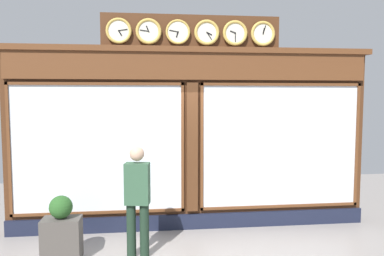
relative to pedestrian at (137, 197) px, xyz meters
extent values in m
cube|color=#4C2B16|center=(-0.96, -1.27, 0.67)|extent=(6.55, 0.30, 3.20)
cube|color=#191E33|center=(-0.96, -1.10, -0.79)|extent=(6.55, 0.08, 0.28)
cube|color=brown|center=(-0.96, -1.08, 2.03)|extent=(6.41, 0.08, 0.48)
cube|color=brown|center=(-0.96, -1.10, 2.32)|extent=(6.68, 0.20, 0.10)
cube|color=silver|center=(-2.62, -1.11, 0.58)|extent=(2.92, 0.02, 2.22)
cube|color=brown|center=(-2.62, -1.09, 1.72)|extent=(3.02, 0.04, 0.05)
cube|color=brown|center=(-2.62, -1.09, -0.56)|extent=(3.02, 0.04, 0.05)
cube|color=brown|center=(-4.10, -1.09, 0.58)|extent=(0.05, 0.04, 2.32)
cube|color=brown|center=(-1.13, -1.09, 0.58)|extent=(0.05, 0.04, 2.32)
cube|color=silver|center=(0.71, -1.11, 0.58)|extent=(2.92, 0.02, 2.22)
cube|color=brown|center=(0.71, -1.09, 1.72)|extent=(3.02, 0.04, 0.05)
cube|color=brown|center=(0.71, -1.09, -0.56)|extent=(3.02, 0.04, 0.05)
cube|color=brown|center=(2.19, -1.09, 0.58)|extent=(0.05, 0.04, 2.32)
cube|color=brown|center=(-0.78, -1.09, 0.58)|extent=(0.05, 0.04, 2.32)
cube|color=#4C2B16|center=(-0.96, -1.09, 0.58)|extent=(0.20, 0.10, 2.32)
cube|color=#4C2B16|center=(-0.96, -1.14, 2.62)|extent=(3.17, 0.06, 0.63)
cylinder|color=silver|center=(-2.23, -1.06, 2.62)|extent=(0.36, 0.02, 0.36)
torus|color=gold|center=(-2.23, -1.06, 2.62)|extent=(0.45, 0.05, 0.45)
cube|color=black|center=(-2.24, -1.05, 2.67)|extent=(0.04, 0.01, 0.10)
cube|color=black|center=(-2.25, -1.05, 2.69)|extent=(0.06, 0.01, 0.15)
sphere|color=black|center=(-2.23, -1.05, 2.62)|extent=(0.02, 0.02, 0.02)
cylinder|color=silver|center=(-1.72, -1.06, 2.62)|extent=(0.36, 0.02, 0.36)
torus|color=gold|center=(-1.72, -1.06, 2.62)|extent=(0.45, 0.06, 0.45)
cube|color=black|center=(-1.67, -1.05, 2.64)|extent=(0.10, 0.01, 0.05)
cube|color=black|center=(-1.72, -1.05, 2.54)|extent=(0.02, 0.01, 0.15)
sphere|color=black|center=(-1.72, -1.05, 2.62)|extent=(0.02, 0.02, 0.02)
cylinder|color=silver|center=(-1.21, -1.06, 2.62)|extent=(0.36, 0.02, 0.36)
torus|color=gold|center=(-1.21, -1.06, 2.62)|extent=(0.45, 0.06, 0.45)
cube|color=black|center=(-1.25, -1.05, 2.60)|extent=(0.10, 0.01, 0.06)
cube|color=black|center=(-1.25, -1.05, 2.56)|extent=(0.10, 0.01, 0.13)
sphere|color=black|center=(-1.21, -1.05, 2.62)|extent=(0.02, 0.02, 0.02)
cylinder|color=silver|center=(-0.70, -1.06, 2.62)|extent=(0.36, 0.02, 0.36)
torus|color=gold|center=(-0.70, -1.06, 2.62)|extent=(0.43, 0.04, 0.43)
cube|color=black|center=(-0.69, -1.05, 2.57)|extent=(0.05, 0.01, 0.10)
cube|color=black|center=(-0.63, -1.05, 2.63)|extent=(0.15, 0.01, 0.04)
sphere|color=black|center=(-0.70, -1.05, 2.62)|extent=(0.02, 0.02, 0.02)
cylinder|color=silver|center=(-0.19, -1.06, 2.62)|extent=(0.36, 0.02, 0.36)
torus|color=gold|center=(-0.19, -1.06, 2.62)|extent=(0.45, 0.06, 0.45)
cube|color=black|center=(-0.17, -1.05, 2.66)|extent=(0.05, 0.01, 0.10)
cube|color=black|center=(-0.12, -1.05, 2.63)|extent=(0.15, 0.01, 0.03)
sphere|color=black|center=(-0.19, -1.05, 2.62)|extent=(0.02, 0.02, 0.02)
cylinder|color=silver|center=(0.32, -1.06, 2.62)|extent=(0.36, 0.02, 0.36)
torus|color=gold|center=(0.32, -1.06, 2.62)|extent=(0.44, 0.05, 0.44)
cube|color=black|center=(0.29, -1.05, 2.58)|extent=(0.07, 0.01, 0.09)
cube|color=black|center=(0.24, -1.05, 2.63)|extent=(0.15, 0.01, 0.04)
sphere|color=black|center=(0.32, -1.05, 2.62)|extent=(0.02, 0.02, 0.02)
cylinder|color=#1C2F21|center=(0.10, -0.02, -0.52)|extent=(0.14, 0.14, 0.82)
cylinder|color=#1C2F21|center=(-0.10, 0.02, -0.52)|extent=(0.14, 0.14, 0.82)
cube|color=#33563D|center=(0.00, 0.00, 0.20)|extent=(0.39, 0.28, 0.62)
sphere|color=tan|center=(0.00, 0.00, 0.65)|extent=(0.22, 0.22, 0.22)
cube|color=#4C4742|center=(1.12, -0.04, -0.62)|extent=(0.56, 0.36, 0.63)
sphere|color=#285623|center=(1.12, -0.04, -0.13)|extent=(0.34, 0.34, 0.34)
camera|label=1|loc=(-0.17, 5.57, 1.49)|focal=35.17mm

